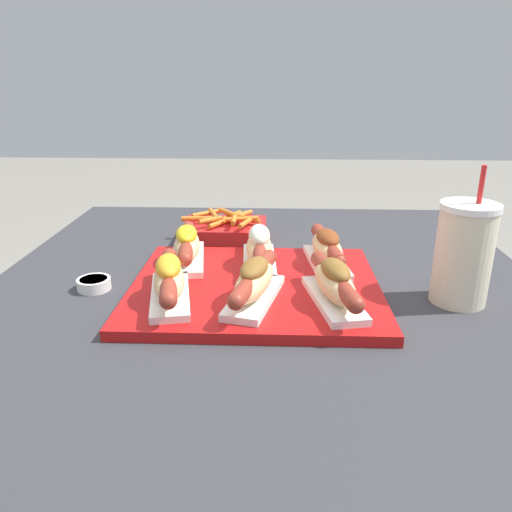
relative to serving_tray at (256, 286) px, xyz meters
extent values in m
cube|color=#333338|center=(0.02, 0.00, -0.38)|extent=(1.01, 1.15, 0.74)
cube|color=#B71414|center=(0.00, 0.00, 0.00)|extent=(0.43, 0.37, 0.02)
cube|color=white|center=(-0.13, -0.08, 0.02)|extent=(0.09, 0.18, 0.01)
ellipsoid|color=#E5C184|center=(-0.13, -0.08, 0.04)|extent=(0.08, 0.16, 0.04)
cylinder|color=maroon|center=(-0.13, -0.08, 0.05)|extent=(0.06, 0.19, 0.03)
sphere|color=maroon|center=(-0.12, -0.17, 0.05)|extent=(0.03, 0.03, 0.03)
sphere|color=maroon|center=(-0.15, 0.01, 0.05)|extent=(0.03, 0.03, 0.03)
ellipsoid|color=gold|center=(-0.13, -0.08, 0.07)|extent=(0.06, 0.09, 0.03)
cube|color=white|center=(0.00, -0.08, 0.02)|extent=(0.10, 0.18, 0.01)
ellipsoid|color=#E5C184|center=(0.00, -0.08, 0.04)|extent=(0.08, 0.16, 0.04)
cylinder|color=maroon|center=(0.00, -0.08, 0.05)|extent=(0.07, 0.19, 0.03)
sphere|color=maroon|center=(-0.02, -0.17, 0.05)|extent=(0.03, 0.03, 0.03)
sphere|color=maroon|center=(0.02, 0.01, 0.05)|extent=(0.03, 0.03, 0.03)
ellipsoid|color=brown|center=(0.00, -0.08, 0.06)|extent=(0.06, 0.09, 0.03)
cube|color=white|center=(0.13, -0.08, 0.02)|extent=(0.09, 0.18, 0.01)
ellipsoid|color=#E5C184|center=(0.13, -0.08, 0.04)|extent=(0.08, 0.16, 0.04)
cylinder|color=maroon|center=(0.13, -0.08, 0.05)|extent=(0.06, 0.19, 0.03)
sphere|color=maroon|center=(0.15, -0.17, 0.05)|extent=(0.03, 0.03, 0.03)
sphere|color=maroon|center=(0.11, 0.01, 0.05)|extent=(0.03, 0.03, 0.03)
ellipsoid|color=brown|center=(0.13, -0.08, 0.07)|extent=(0.06, 0.09, 0.03)
cube|color=white|center=(-0.13, 0.09, 0.02)|extent=(0.08, 0.18, 0.01)
ellipsoid|color=#E5C184|center=(-0.13, 0.09, 0.04)|extent=(0.07, 0.16, 0.04)
cylinder|color=maroon|center=(-0.13, 0.09, 0.05)|extent=(0.05, 0.19, 0.03)
sphere|color=maroon|center=(-0.12, 0.00, 0.05)|extent=(0.03, 0.03, 0.03)
sphere|color=maroon|center=(-0.15, 0.18, 0.05)|extent=(0.03, 0.03, 0.03)
ellipsoid|color=yellow|center=(-0.13, 0.09, 0.07)|extent=(0.05, 0.09, 0.03)
cube|color=white|center=(0.00, 0.08, 0.02)|extent=(0.07, 0.18, 0.01)
ellipsoid|color=#E5C184|center=(0.00, 0.08, 0.04)|extent=(0.06, 0.15, 0.04)
cylinder|color=maroon|center=(0.00, 0.08, 0.05)|extent=(0.04, 0.19, 0.03)
sphere|color=maroon|center=(0.01, -0.01, 0.05)|extent=(0.03, 0.03, 0.03)
sphere|color=maroon|center=(0.00, 0.18, 0.05)|extent=(0.03, 0.03, 0.03)
ellipsoid|color=silver|center=(0.00, 0.08, 0.07)|extent=(0.04, 0.09, 0.04)
cube|color=white|center=(0.13, 0.08, 0.02)|extent=(0.08, 0.18, 0.01)
ellipsoid|color=#E5C184|center=(0.13, 0.08, 0.04)|extent=(0.07, 0.16, 0.04)
cylinder|color=maroon|center=(0.13, 0.08, 0.05)|extent=(0.05, 0.19, 0.03)
sphere|color=maroon|center=(0.14, -0.01, 0.05)|extent=(0.03, 0.03, 0.03)
sphere|color=maroon|center=(0.12, 0.18, 0.05)|extent=(0.03, 0.03, 0.03)
ellipsoid|color=brown|center=(0.13, 0.08, 0.06)|extent=(0.05, 0.09, 0.03)
cylinder|color=white|center=(-0.29, -0.01, 0.00)|extent=(0.06, 0.06, 0.02)
cylinder|color=red|center=(-0.29, -0.01, 0.01)|extent=(0.05, 0.05, 0.01)
cylinder|color=beige|center=(0.34, -0.03, 0.07)|extent=(0.09, 0.09, 0.16)
cylinder|color=white|center=(0.34, -0.03, 0.16)|extent=(0.09, 0.09, 0.01)
cylinder|color=red|center=(0.35, -0.03, 0.19)|extent=(0.01, 0.01, 0.06)
cube|color=red|center=(-0.08, 0.30, 0.01)|extent=(0.19, 0.14, 0.03)
cylinder|color=orange|center=(-0.11, 0.27, 0.04)|extent=(0.05, 0.05, 0.01)
cylinder|color=orange|center=(-0.04, 0.28, 0.04)|extent=(0.08, 0.03, 0.01)
cylinder|color=orange|center=(-0.07, 0.33, 0.04)|extent=(0.05, 0.07, 0.01)
cylinder|color=orange|center=(-0.03, 0.26, 0.04)|extent=(0.03, 0.06, 0.01)
cylinder|color=orange|center=(-0.14, 0.29, 0.04)|extent=(0.09, 0.02, 0.01)
cylinder|color=orange|center=(-0.04, 0.30, 0.04)|extent=(0.08, 0.04, 0.01)
cylinder|color=orange|center=(-0.06, 0.30, 0.05)|extent=(0.05, 0.05, 0.01)
cylinder|color=orange|center=(-0.06, 0.27, 0.04)|extent=(0.01, 0.06, 0.01)
cylinder|color=orange|center=(-0.11, 0.33, 0.03)|extent=(0.01, 0.07, 0.01)
cylinder|color=orange|center=(-0.13, 0.33, 0.04)|extent=(0.07, 0.06, 0.01)
cylinder|color=orange|center=(-0.11, 0.31, 0.04)|extent=(0.03, 0.08, 0.01)
cylinder|color=orange|center=(-0.08, 0.32, 0.05)|extent=(0.05, 0.06, 0.01)
cylinder|color=orange|center=(-0.04, 0.31, 0.04)|extent=(0.05, 0.05, 0.01)
cylinder|color=orange|center=(-0.09, 0.28, 0.03)|extent=(0.05, 0.07, 0.01)
camera|label=1|loc=(0.03, -0.80, 0.35)|focal=35.00mm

